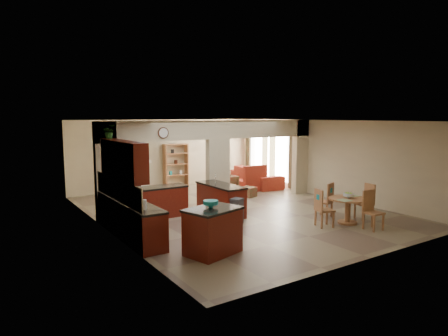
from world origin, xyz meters
TOP-DOWN VIEW (x-y plane):
  - floor at (0.00, 0.00)m, footprint 10.00×10.00m
  - ceiling at (0.00, 0.00)m, footprint 10.00×10.00m
  - wall_back at (0.00, 5.00)m, footprint 8.00×0.00m
  - wall_front at (0.00, -5.00)m, footprint 8.00×0.00m
  - wall_left at (-4.00, 0.00)m, footprint 0.00×10.00m
  - wall_right at (4.00, 0.00)m, footprint 0.00×10.00m
  - partition_left_pier at (-3.70, 1.00)m, footprint 0.60×0.25m
  - partition_center_pier at (0.00, 1.00)m, footprint 0.80×0.25m
  - partition_right_pier at (3.70, 1.00)m, footprint 0.60×0.25m
  - partition_header at (0.00, 1.00)m, footprint 8.00×0.25m
  - kitchen_counter at (-3.26, -0.25)m, footprint 2.52×3.29m
  - upper_cabinets at (-3.82, -0.80)m, footprint 0.35×2.40m
  - peninsula at (-0.60, -0.11)m, footprint 0.70×1.85m
  - wall_clock at (-2.00, 0.85)m, footprint 0.34×0.03m
  - rug at (1.20, 2.10)m, footprint 1.60×1.30m
  - fireplace at (-1.60, 4.83)m, footprint 1.60×0.35m
  - shelving_unit at (0.35, 4.82)m, footprint 1.00×0.32m
  - window_a at (3.97, 2.30)m, footprint 0.02×0.90m
  - window_b at (3.97, 4.00)m, footprint 0.02×0.90m
  - glazed_door at (3.97, 3.15)m, footprint 0.02×0.70m
  - drape_a_left at (3.93, 1.70)m, footprint 0.10×0.28m
  - drape_a_right at (3.93, 2.90)m, footprint 0.10×0.28m
  - drape_b_left at (3.93, 3.40)m, footprint 0.10×0.28m
  - drape_b_right at (3.93, 4.60)m, footprint 0.10×0.28m
  - ceiling_fan at (1.50, 3.00)m, footprint 1.00×1.00m
  - kitchen_island at (-2.63, -2.95)m, footprint 1.34×1.11m
  - teal_bowl at (-2.63, -2.87)m, footprint 0.33×0.33m
  - trash_can at (-0.82, -1.27)m, footprint 0.39×0.37m
  - dining_table at (1.76, -2.92)m, footprint 1.05×1.05m
  - fruit_bowl at (1.76, -2.92)m, footprint 0.29×0.29m
  - sofa at (3.30, 3.18)m, footprint 2.83×1.37m
  - chaise at (2.47, 2.50)m, footprint 1.07×0.89m
  - armchair at (1.11, 2.32)m, footprint 0.90×0.92m
  - ottoman at (1.65, 1.54)m, footprint 0.62×0.62m
  - plant at (-3.82, 0.17)m, footprint 0.34×0.30m
  - chair_north at (1.76, -2.14)m, footprint 0.53×0.53m
  - chair_east at (2.59, -2.88)m, footprint 0.49×0.49m
  - chair_south at (1.82, -3.62)m, footprint 0.45×0.45m
  - chair_west at (0.90, -2.77)m, footprint 0.53×0.53m

SIDE VIEW (x-z plane):
  - floor at x=0.00m, z-range 0.00..0.00m
  - rug at x=1.20m, z-range 0.00..0.01m
  - ottoman at x=1.65m, z-range 0.00..0.36m
  - chaise at x=2.47m, z-range 0.00..0.41m
  - trash_can at x=-0.82m, z-range 0.00..0.65m
  - armchair at x=1.11m, z-range 0.00..0.75m
  - sofa at x=3.30m, z-range 0.00..0.79m
  - peninsula at x=-0.60m, z-range 0.00..0.91m
  - kitchen_counter at x=-3.26m, z-range -0.27..1.20m
  - dining_table at x=1.76m, z-range 0.12..0.84m
  - kitchen_island at x=-2.63m, z-range 0.00..1.00m
  - chair_north at x=1.76m, z-range 0.04..1.07m
  - chair_east at x=2.59m, z-range 0.04..1.07m
  - chair_south at x=1.82m, z-range 0.04..1.07m
  - chair_west at x=0.90m, z-range 0.04..1.07m
  - fireplace at x=-1.60m, z-range 0.01..1.21m
  - fruit_bowl at x=1.76m, z-range 0.71..0.87m
  - shelving_unit at x=0.35m, z-range 0.00..1.80m
  - glazed_door at x=3.97m, z-range 0.00..2.10m
  - teal_bowl at x=-2.63m, z-range 1.00..1.16m
  - partition_center_pier at x=0.00m, z-range 0.00..2.20m
  - drape_a_left at x=3.93m, z-range 0.05..2.35m
  - drape_a_right at x=3.93m, z-range 0.05..2.35m
  - drape_b_left at x=3.93m, z-range 0.05..2.35m
  - drape_b_right at x=3.93m, z-range 0.05..2.35m
  - window_a at x=3.97m, z-range 0.25..2.15m
  - window_b at x=3.97m, z-range 0.25..2.15m
  - partition_left_pier at x=-3.70m, z-range 0.00..2.80m
  - partition_right_pier at x=3.70m, z-range 0.00..2.80m
  - wall_back at x=0.00m, z-range -2.60..5.40m
  - wall_front at x=0.00m, z-range -2.60..5.40m
  - wall_left at x=-4.00m, z-range -3.60..6.40m
  - wall_right at x=4.00m, z-range -3.60..6.40m
  - upper_cabinets at x=-3.82m, z-range 1.47..2.37m
  - wall_clock at x=-2.00m, z-range 2.28..2.62m
  - partition_header at x=0.00m, z-range 2.20..2.80m
  - plant at x=-3.82m, z-range 2.37..2.73m
  - ceiling_fan at x=1.50m, z-range 2.51..2.61m
  - ceiling at x=0.00m, z-range 2.80..2.80m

